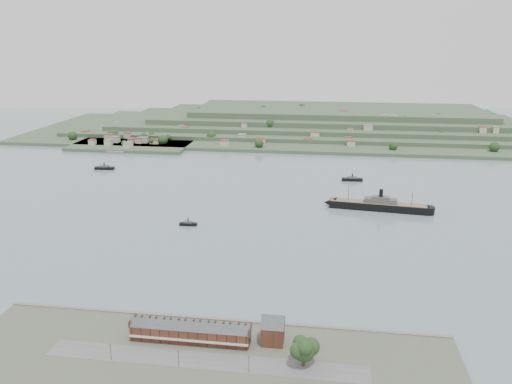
# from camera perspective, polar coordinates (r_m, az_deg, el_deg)

# --- Properties ---
(ground) EXTENTS (1400.00, 1400.00, 0.00)m
(ground) POSITION_cam_1_polar(r_m,az_deg,el_deg) (387.51, 0.48, -3.13)
(ground) COLOR slate
(ground) RESTS_ON ground
(near_shore) EXTENTS (220.00, 80.00, 2.60)m
(near_shore) POSITION_cam_1_polar(r_m,az_deg,el_deg) (224.12, -6.17, -19.54)
(near_shore) COLOR #4C5142
(near_shore) RESTS_ON ground
(terrace_row) EXTENTS (55.60, 9.80, 11.07)m
(terrace_row) POSITION_cam_1_polar(r_m,az_deg,el_deg) (237.90, -7.52, -15.48)
(terrace_row) COLOR #4A251A
(terrace_row) RESTS_ON ground
(gabled_building) EXTENTS (10.40, 10.18, 14.09)m
(gabled_building) POSITION_cam_1_polar(r_m,az_deg,el_deg) (234.37, 1.95, -15.49)
(gabled_building) COLOR #4A251A
(gabled_building) RESTS_ON ground
(far_peninsula) EXTENTS (760.00, 309.00, 30.00)m
(far_peninsula) POSITION_cam_1_polar(r_m,az_deg,el_deg) (763.53, 6.49, 7.85)
(far_peninsula) COLOR #374E34
(far_peninsula) RESTS_ON ground
(steamship) EXTENTS (88.49, 19.49, 21.24)m
(steamship) POSITION_cam_1_polar(r_m,az_deg,el_deg) (418.83, 13.48, -1.48)
(steamship) COLOR black
(steamship) RESTS_ON ground
(tugboat) EXTENTS (13.36, 4.25, 5.93)m
(tugboat) POSITION_cam_1_polar(r_m,az_deg,el_deg) (377.82, -7.75, -3.61)
(tugboat) COLOR black
(tugboat) RESTS_ON ground
(ferry_west) EXTENTS (20.98, 7.34, 7.72)m
(ferry_west) POSITION_cam_1_polar(r_m,az_deg,el_deg) (557.37, -16.93, 2.67)
(ferry_west) COLOR black
(ferry_west) RESTS_ON ground
(ferry_east) EXTENTS (20.32, 6.76, 7.51)m
(ferry_east) POSITION_cam_1_polar(r_m,az_deg,el_deg) (499.20, 10.94, 1.46)
(ferry_east) COLOR black
(ferry_east) RESTS_ON ground
(fig_tree) EXTENTS (12.44, 10.78, 13.89)m
(fig_tree) POSITION_cam_1_polar(r_m,az_deg,el_deg) (219.16, 5.57, -17.43)
(fig_tree) COLOR #422C1E
(fig_tree) RESTS_ON ground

